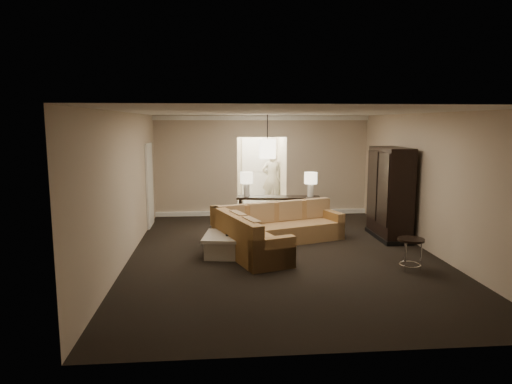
{
  "coord_description": "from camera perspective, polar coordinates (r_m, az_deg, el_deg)",
  "views": [
    {
      "loc": [
        -1.31,
        -8.76,
        2.61
      ],
      "look_at": [
        -0.42,
        1.2,
        1.08
      ],
      "focal_mm": 32.0,
      "sensor_mm": 36.0,
      "label": 1
    }
  ],
  "objects": [
    {
      "name": "ceiling",
      "position": [
        8.86,
        3.46,
        9.91
      ],
      "size": [
        6.0,
        8.0,
        0.02
      ],
      "primitive_type": "cube",
      "color": "white",
      "rests_on": "wall_back"
    },
    {
      "name": "console_table",
      "position": [
        11.37,
        2.8,
        -2.15
      ],
      "size": [
        2.09,
        0.75,
        0.79
      ],
      "rotation": [
        0.0,
        0.0,
        -0.14
      ],
      "color": "black",
      "rests_on": "ground"
    },
    {
      "name": "table_lamp_right",
      "position": [
        11.29,
        6.85,
        1.43
      ],
      "size": [
        0.32,
        0.32,
        0.61
      ],
      "color": "silver",
      "rests_on": "console_table"
    },
    {
      "name": "table_lamp_left",
      "position": [
        11.29,
        -1.19,
        1.49
      ],
      "size": [
        0.32,
        0.32,
        0.61
      ],
      "color": "silver",
      "rests_on": "console_table"
    },
    {
      "name": "foyer",
      "position": [
        14.23,
        0.21,
        3.41
      ],
      "size": [
        1.44,
        2.02,
        2.8
      ],
      "color": "beige",
      "rests_on": "ground"
    },
    {
      "name": "side_door",
      "position": [
        11.78,
        -13.15,
        0.86
      ],
      "size": [
        0.05,
        0.9,
        2.1
      ],
      "primitive_type": "cube",
      "color": "white",
      "rests_on": "ground"
    },
    {
      "name": "baseboard",
      "position": [
        13.03,
        0.77,
        -2.59
      ],
      "size": [
        6.0,
        0.1,
        0.12
      ],
      "primitive_type": "cube",
      "color": "white",
      "rests_on": "ground"
    },
    {
      "name": "drink_table",
      "position": [
        8.59,
        18.78,
        -6.59
      ],
      "size": [
        0.46,
        0.46,
        0.58
      ],
      "rotation": [
        0.0,
        0.0,
        -0.35
      ],
      "color": "black",
      "rests_on": "ground"
    },
    {
      "name": "wall_left",
      "position": [
        9.01,
        -15.87,
        0.65
      ],
      "size": [
        0.04,
        8.0,
        2.8
      ],
      "primitive_type": "cube",
      "color": "#C0AB91",
      "rests_on": "ground"
    },
    {
      "name": "wall_front",
      "position": [
        5.08,
        10.02,
        -5.18
      ],
      "size": [
        6.0,
        0.04,
        2.8
      ],
      "primitive_type": "cube",
      "color": "#C0AB91",
      "rests_on": "ground"
    },
    {
      "name": "coffee_table",
      "position": [
        9.13,
        -3.22,
        -6.55
      ],
      "size": [
        1.15,
        1.15,
        0.43
      ],
      "rotation": [
        0.0,
        0.0,
        -0.14
      ],
      "color": "beige",
      "rests_on": "ground"
    },
    {
      "name": "crown_molding",
      "position": [
        12.78,
        0.8,
        9.23
      ],
      "size": [
        6.0,
        0.1,
        0.12
      ],
      "primitive_type": "cube",
      "color": "white",
      "rests_on": "wall_back"
    },
    {
      "name": "person",
      "position": [
        14.28,
        2.02,
        2.05
      ],
      "size": [
        0.75,
        0.55,
        1.92
      ],
      "primitive_type": "imported",
      "rotation": [
        0.0,
        0.0,
        3.01
      ],
      "color": "beige",
      "rests_on": "ground"
    },
    {
      "name": "pendant_light",
      "position": [
        11.56,
        1.43,
        5.43
      ],
      "size": [
        0.38,
        0.38,
        1.09
      ],
      "color": "black",
      "rests_on": "ceiling"
    },
    {
      "name": "ground",
      "position": [
        9.24,
        3.3,
        -7.73
      ],
      "size": [
        8.0,
        8.0,
        0.0
      ],
      "primitive_type": "plane",
      "color": "black",
      "rests_on": "ground"
    },
    {
      "name": "wall_right",
      "position": [
        9.84,
        20.93,
        1.06
      ],
      "size": [
        0.04,
        8.0,
        2.8
      ],
      "primitive_type": "cube",
      "color": "#C0AB91",
      "rests_on": "ground"
    },
    {
      "name": "armoire",
      "position": [
        10.7,
        16.35,
        -0.38
      ],
      "size": [
        0.61,
        1.43,
        2.06
      ],
      "color": "black",
      "rests_on": "ground"
    },
    {
      "name": "wall_back",
      "position": [
        12.89,
        0.76,
        3.31
      ],
      "size": [
        6.0,
        0.04,
        2.8
      ],
      "primitive_type": "cube",
      "color": "#C0AB91",
      "rests_on": "ground"
    },
    {
      "name": "sectional_sofa",
      "position": [
        9.63,
        2.01,
        -4.93
      ],
      "size": [
        3.01,
        3.01,
        0.86
      ],
      "rotation": [
        0.0,
        0.0,
        0.34
      ],
      "color": "brown",
      "rests_on": "ground"
    }
  ]
}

